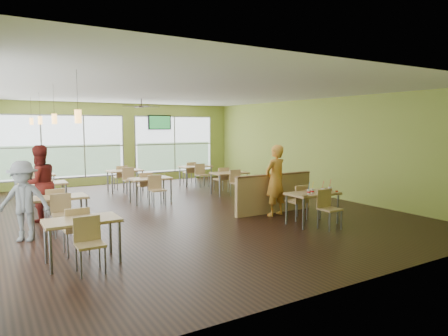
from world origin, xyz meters
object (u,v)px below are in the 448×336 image
at_px(half_wall_divider, 274,193).
at_px(food_basket, 326,189).
at_px(man_plaid, 275,180).
at_px(main_table, 313,197).

xyz_separation_m(half_wall_divider, food_basket, (0.49, -1.40, 0.26)).
xyz_separation_m(man_plaid, food_basket, (0.68, -1.12, -0.13)).
relative_size(half_wall_divider, man_plaid, 1.32).
height_order(half_wall_divider, man_plaid, man_plaid).
relative_size(main_table, food_basket, 6.54).
bearing_deg(main_table, man_plaid, 99.11).
bearing_deg(half_wall_divider, main_table, -90.00).
bearing_deg(half_wall_divider, man_plaid, -123.37).
distance_m(half_wall_divider, food_basket, 1.51).
distance_m(main_table, half_wall_divider, 1.45).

